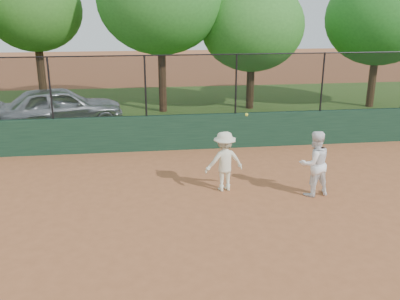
{
  "coord_description": "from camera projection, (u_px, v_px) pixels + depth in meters",
  "views": [
    {
      "loc": [
        -0.57,
        -8.48,
        4.75
      ],
      "look_at": [
        0.8,
        2.2,
        1.2
      ],
      "focal_mm": 40.0,
      "sensor_mm": 36.0,
      "label": 1
    }
  ],
  "objects": [
    {
      "name": "player_second",
      "position": [
        314.0,
        164.0,
        11.37
      ],
      "size": [
        0.95,
        0.8,
        1.72
      ],
      "primitive_type": "imported",
      "rotation": [
        0.0,
        0.0,
        3.34
      ],
      "color": "white",
      "rests_on": "ground"
    },
    {
      "name": "ground",
      "position": [
        176.0,
        236.0,
        9.54
      ],
      "size": [
        80.0,
        80.0,
        0.0
      ],
      "primitive_type": "plane",
      "color": "#A55C35",
      "rests_on": "ground"
    },
    {
      "name": "tree_4",
      "position": [
        380.0,
        18.0,
        20.31
      ],
      "size": [
        4.97,
        4.52,
        6.28
      ],
      "color": "#472E19",
      "rests_on": "ground"
    },
    {
      "name": "parked_car",
      "position": [
        60.0,
        107.0,
        17.7
      ],
      "size": [
        5.23,
        3.29,
        1.66
      ],
      "primitive_type": "imported",
      "rotation": [
        0.0,
        0.0,
        1.87
      ],
      "color": "#AFB5B9",
      "rests_on": "ground"
    },
    {
      "name": "tree_1",
      "position": [
        35.0,
        11.0,
        19.67
      ],
      "size": [
        4.18,
        3.8,
        6.27
      ],
      "color": "#402A16",
      "rests_on": "ground"
    },
    {
      "name": "fence_assembly",
      "position": [
        160.0,
        85.0,
        14.49
      ],
      "size": [
        26.0,
        0.06,
        2.0
      ],
      "color": "black",
      "rests_on": "back_wall"
    },
    {
      "name": "grass_strip",
      "position": [
        156.0,
        110.0,
        20.84
      ],
      "size": [
        36.0,
        12.0,
        0.01
      ],
      "primitive_type": "cube",
      "color": "#30541A",
      "rests_on": "ground"
    },
    {
      "name": "tree_3",
      "position": [
        252.0,
        26.0,
        20.08
      ],
      "size": [
        4.71,
        4.28,
        5.81
      ],
      "color": "#382512",
      "rests_on": "ground"
    },
    {
      "name": "player_main",
      "position": [
        224.0,
        161.0,
        11.69
      ],
      "size": [
        1.13,
        0.77,
        2.18
      ],
      "color": "beige",
      "rests_on": "ground"
    },
    {
      "name": "back_wall",
      "position": [
        162.0,
        133.0,
        15.0
      ],
      "size": [
        26.0,
        0.2,
        1.2
      ],
      "primitive_type": "cube",
      "color": "#1B3C27",
      "rests_on": "ground"
    }
  ]
}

